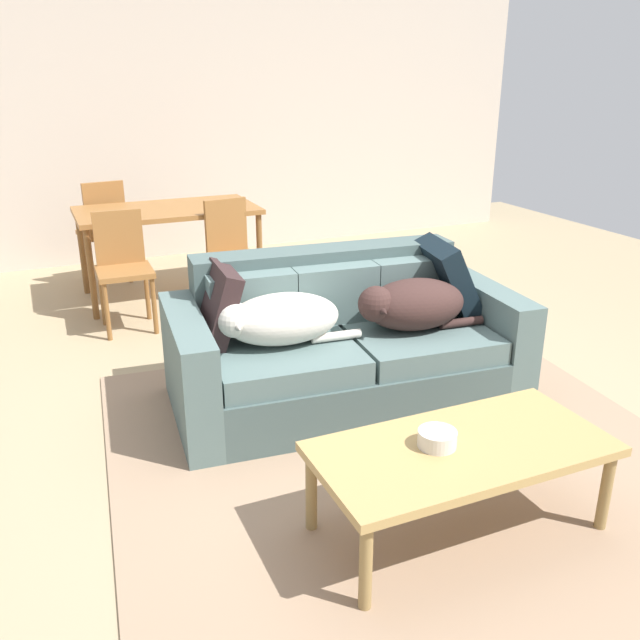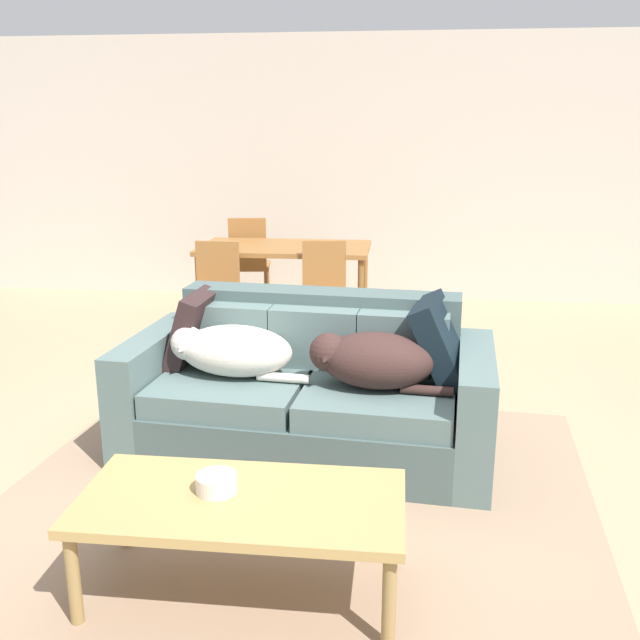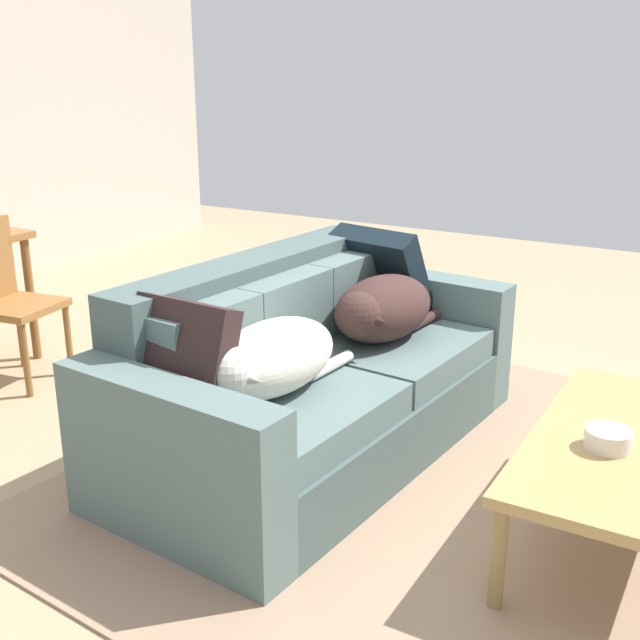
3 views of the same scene
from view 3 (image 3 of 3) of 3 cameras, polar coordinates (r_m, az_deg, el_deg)
The scene contains 10 objects.
ground_plane at distance 3.52m, azimuth 1.55°, elevation -10.53°, with size 10.00×10.00×0.00m, color tan.
area_rug at distance 3.40m, azimuth 9.84°, elevation -11.76°, with size 2.90×2.87×0.01m, color #967A60.
couch at distance 3.54m, azimuth -0.85°, elevation -4.45°, with size 2.09×1.15×0.85m.
dog_on_left_cushion at distance 3.06m, azimuth -3.64°, elevation -2.81°, with size 0.80×0.41×0.28m.
dog_on_right_cushion at distance 3.66m, azimuth 4.44°, elevation 0.80°, with size 0.76×0.43×0.30m.
throw_pillow_by_left_arm at distance 2.95m, azimuth -10.11°, elevation -2.81°, with size 0.10×0.44×0.44m, color #2E1E1F.
throw_pillow_by_right_arm at distance 4.04m, azimuth 4.47°, elevation 3.38°, with size 0.13×0.47×0.47m, color black.
coffee_table at distance 3.03m, azimuth 21.01°, elevation -8.77°, with size 1.25×0.60×0.42m.
bowl_on_coffee_table at distance 2.90m, azimuth 20.14°, elevation -8.09°, with size 0.16×0.16×0.07m, color silver.
dining_chair_near_right at distance 4.60m, azimuth -21.75°, elevation 1.74°, with size 0.45×0.45×0.89m.
Camera 3 is at (-2.71, -1.47, 1.68)m, focal length 44.21 mm.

